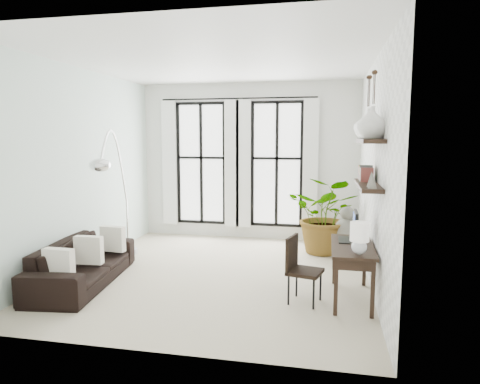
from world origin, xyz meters
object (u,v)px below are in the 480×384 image
(arc_lamp, at_px, (114,161))
(buddha, at_px, (346,235))
(desk_chair, at_px, (299,265))
(desk, at_px, (352,249))
(plant, at_px, (326,215))
(sofa, at_px, (83,263))

(arc_lamp, relative_size, buddha, 2.48)
(desk_chair, bearing_deg, buddha, 87.60)
(desk, bearing_deg, arc_lamp, 168.38)
(desk_chair, relative_size, arc_lamp, 0.38)
(plant, xyz_separation_m, desk_chair, (-0.32, -2.44, -0.21))
(sofa, bearing_deg, plant, -62.42)
(plant, height_order, buddha, plant)
(sofa, bearing_deg, desk_chair, -98.55)
(sofa, distance_m, desk_chair, 3.10)
(sofa, xyz_separation_m, arc_lamp, (0.10, 0.82, 1.42))
(arc_lamp, height_order, buddha, arc_lamp)
(desk, distance_m, buddha, 2.19)
(sofa, xyz_separation_m, desk_chair, (3.09, -0.07, 0.18))
(desk, height_order, buddha, desk)
(desk_chair, bearing_deg, arc_lamp, 177.30)
(arc_lamp, bearing_deg, desk, -11.62)
(desk, xyz_separation_m, buddha, (0.02, 2.17, -0.31))
(sofa, relative_size, arc_lamp, 0.95)
(plant, height_order, arc_lamp, arc_lamp)
(desk_chair, bearing_deg, sofa, -167.35)
(plant, relative_size, arc_lamp, 0.63)
(desk_chair, xyz_separation_m, buddha, (0.68, 2.32, -0.11))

